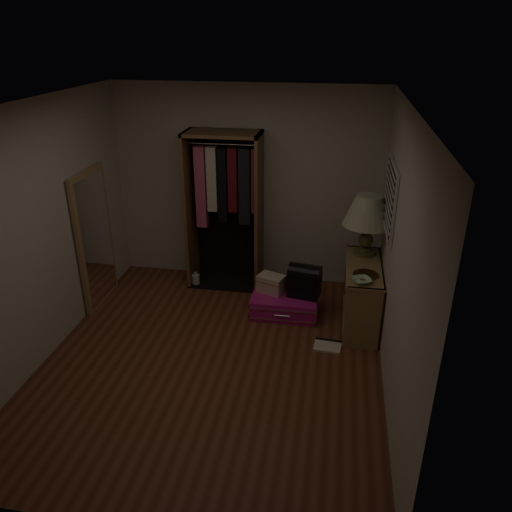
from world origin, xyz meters
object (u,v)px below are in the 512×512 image
at_px(table_lamp, 368,212).
at_px(white_jug, 196,279).
at_px(black_bag, 304,280).
at_px(console_bookshelf, 362,292).
at_px(open_wardrobe, 226,198).
at_px(train_case, 271,283).
at_px(floor_mirror, 95,239).
at_px(pink_suitcase, 285,303).

xyz_separation_m(table_lamp, white_jug, (-2.18, 0.27, -1.20)).
xyz_separation_m(black_bag, table_lamp, (0.68, 0.22, 0.82)).
xyz_separation_m(console_bookshelf, open_wardrobe, (-1.76, 0.72, 0.82)).
relative_size(console_bookshelf, white_jug, 6.02).
height_order(open_wardrobe, white_jug, open_wardrobe).
bearing_deg(console_bookshelf, black_bag, 174.67).
bearing_deg(train_case, white_jug, 177.83).
bearing_deg(floor_mirror, open_wardrobe, 27.56).
bearing_deg(pink_suitcase, train_case, 161.36).
height_order(pink_suitcase, white_jug, pink_suitcase).
xyz_separation_m(console_bookshelf, table_lamp, (0.00, 0.29, 0.89)).
distance_m(train_case, white_jug, 1.22).
bearing_deg(console_bookshelf, white_jug, 165.72).
xyz_separation_m(pink_suitcase, black_bag, (0.23, 0.03, 0.33)).
bearing_deg(pink_suitcase, table_lamp, 14.58).
xyz_separation_m(console_bookshelf, train_case, (-1.08, 0.10, -0.04)).
height_order(open_wardrobe, black_bag, open_wardrobe).
relative_size(black_bag, table_lamp, 0.57).
bearing_deg(pink_suitcase, open_wardrobe, 140.64).
distance_m(pink_suitcase, table_lamp, 1.49).
xyz_separation_m(console_bookshelf, white_jug, (-2.18, 0.55, -0.32)).
bearing_deg(white_jug, pink_suitcase, -22.09).
bearing_deg(open_wardrobe, train_case, -42.78).
relative_size(floor_mirror, table_lamp, 2.35).
bearing_deg(pink_suitcase, floor_mirror, -178.57).
bearing_deg(open_wardrobe, table_lamp, -13.99).
bearing_deg(train_case, black_bag, 15.99).
distance_m(console_bookshelf, white_jug, 2.27).
relative_size(floor_mirror, white_jug, 9.14).
relative_size(open_wardrobe, white_jug, 11.03).
distance_m(console_bookshelf, train_case, 1.09).
xyz_separation_m(train_case, table_lamp, (1.08, 0.19, 0.92)).
height_order(floor_mirror, black_bag, floor_mirror).
relative_size(train_case, black_bag, 0.90).
xyz_separation_m(pink_suitcase, train_case, (-0.18, 0.06, 0.23)).
height_order(console_bookshelf, train_case, console_bookshelf).
bearing_deg(console_bookshelf, train_case, 174.96).
height_order(pink_suitcase, table_lamp, table_lamp).
height_order(floor_mirror, table_lamp, floor_mirror).
bearing_deg(table_lamp, train_case, -170.07).
distance_m(black_bag, white_jug, 1.62).
bearing_deg(floor_mirror, train_case, 3.75).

